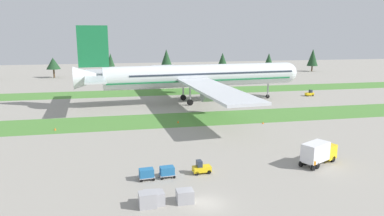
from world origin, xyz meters
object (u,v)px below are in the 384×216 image
at_px(cargo_dolly_second, 146,173).
at_px(uld_container_3, 185,196).
at_px(baggage_tug, 201,168).
at_px(catering_truck, 319,152).
at_px(uld_container_0, 152,198).
at_px(uld_container_2, 156,198).
at_px(ground_crew_marshaller, 314,164).
at_px(uld_container_1, 147,200).
at_px(pushback_tractor, 310,93).
at_px(taxiway_marker_1, 178,122).
at_px(cargo_dolly_lead, 167,171).
at_px(airliner, 194,76).
at_px(taxiway_marker_0, 55,129).
at_px(taxiway_marker_2, 263,123).

distance_m(cargo_dolly_second, uld_container_3, 8.62).
distance_m(baggage_tug, catering_truck, 18.48).
bearing_deg(uld_container_0, uld_container_2, -35.00).
distance_m(ground_crew_marshaller, uld_container_3, 21.22).
bearing_deg(cargo_dolly_second, uld_container_1, -8.49).
xyz_separation_m(pushback_tractor, taxiway_marker_1, (-46.59, -25.59, -0.51)).
xyz_separation_m(uld_container_1, taxiway_marker_1, (9.78, 37.91, -0.58)).
bearing_deg(uld_container_1, taxiway_marker_1, 75.53).
xyz_separation_m(cargo_dolly_lead, uld_container_3, (1.09, -7.89, -0.13)).
xyz_separation_m(airliner, cargo_dolly_lead, (-14.69, -52.40, -6.83)).
xyz_separation_m(uld_container_1, uld_container_3, (4.47, 0.24, -0.10)).
xyz_separation_m(baggage_tug, cargo_dolly_second, (-7.90, -0.68, 0.10)).
xyz_separation_m(airliner, uld_container_1, (-18.07, -60.53, -6.86)).
distance_m(uld_container_2, taxiway_marker_0, 40.36).
bearing_deg(uld_container_3, baggage_tug, 64.80).
bearing_deg(taxiway_marker_0, taxiway_marker_2, -4.47).
relative_size(catering_truck, uld_container_2, 3.61).
bearing_deg(uld_container_0, cargo_dolly_second, 90.59).
distance_m(cargo_dolly_second, taxiway_marker_1, 31.44).
distance_m(cargo_dolly_lead, ground_crew_marshaller, 21.50).
distance_m(airliner, baggage_tug, 53.32).
xyz_separation_m(uld_container_0, taxiway_marker_0, (-16.76, 36.21, -0.48)).
bearing_deg(uld_container_2, taxiway_marker_1, 76.82).
height_order(catering_truck, taxiway_marker_2, catering_truck).
height_order(baggage_tug, uld_container_3, baggage_tug).
bearing_deg(uld_container_2, pushback_tractor, 48.73).
bearing_deg(airliner, catering_truck, 5.13).
distance_m(pushback_tractor, taxiway_marker_1, 53.15).
distance_m(catering_truck, uld_container_3, 23.89).
height_order(airliner, pushback_tractor, airliner).
height_order(cargo_dolly_lead, uld_container_0, cargo_dolly_lead).
bearing_deg(ground_crew_marshaller, taxiway_marker_2, -77.76).
relative_size(uld_container_2, taxiway_marker_1, 3.27).
relative_size(cargo_dolly_lead, ground_crew_marshaller, 1.33).
bearing_deg(uld_container_3, pushback_tractor, 50.64).
relative_size(cargo_dolly_second, taxiway_marker_2, 4.78).
relative_size(uld_container_0, uld_container_2, 1.00).
height_order(cargo_dolly_lead, ground_crew_marshaller, ground_crew_marshaller).
xyz_separation_m(baggage_tug, taxiway_marker_2, (19.76, 24.89, -0.57)).
bearing_deg(baggage_tug, taxiway_marker_2, 136.64).
distance_m(uld_container_1, uld_container_2, 1.08).
xyz_separation_m(cargo_dolly_lead, taxiway_marker_2, (24.76, 25.32, -0.68)).
relative_size(airliner, ground_crew_marshaller, 46.23).
bearing_deg(taxiway_marker_1, cargo_dolly_second, -107.19).
bearing_deg(airliner, taxiway_marker_0, -59.87).
bearing_deg(uld_container_0, ground_crew_marshaller, 13.02).
distance_m(ground_crew_marshaller, uld_container_0, 24.88).
bearing_deg(uld_container_0, uld_container_1, -128.74).
height_order(uld_container_0, taxiway_marker_1, uld_container_0).
distance_m(cargo_dolly_lead, catering_truck, 23.48).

